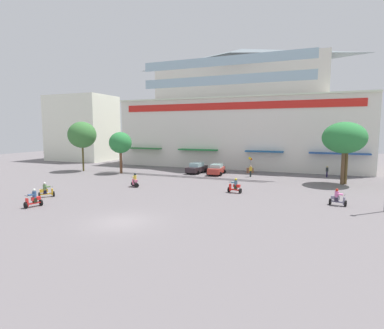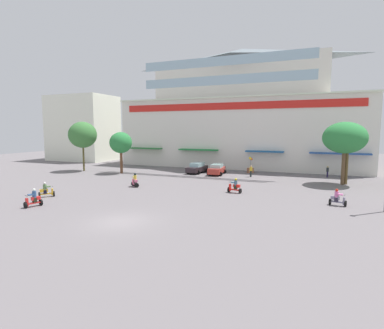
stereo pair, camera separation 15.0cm
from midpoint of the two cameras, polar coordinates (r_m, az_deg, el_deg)
ground_plane at (r=33.58m, az=-0.36°, el=-4.54°), size 128.00×128.00×0.00m
colonial_building at (r=55.28m, az=8.87°, el=9.23°), size 41.06×17.28×20.43m
flank_building_left at (r=68.96m, az=-19.85°, el=6.38°), size 12.96×8.91×13.43m
plaza_tree_0 at (r=50.35m, az=-19.94°, el=5.23°), size 4.29×4.26×7.67m
plaza_tree_1 at (r=40.13m, az=26.95°, el=4.20°), size 3.37×2.96×7.00m
plaza_tree_2 at (r=46.09m, az=-13.33°, el=3.95°), size 3.27×3.33×6.10m
plaza_tree_3 at (r=39.75m, az=26.51°, el=4.48°), size 4.90×5.26×7.36m
parked_car_0 at (r=45.42m, az=0.81°, el=-0.63°), size 2.54×4.47×1.56m
parked_car_1 at (r=43.98m, az=4.50°, el=-0.90°), size 2.44×4.31×1.51m
scooter_rider_0 at (r=32.51m, az=-25.75°, el=-4.49°), size 1.27×1.43×1.48m
scooter_rider_1 at (r=28.95m, az=-27.65°, el=-5.82°), size 0.92×1.48×1.55m
scooter_rider_2 at (r=35.15m, az=-10.75°, el=-3.07°), size 1.37×1.28×1.58m
scooter_rider_3 at (r=28.95m, az=25.45°, el=-5.78°), size 1.43×0.81×1.46m
scooter_rider_4 at (r=31.60m, az=7.88°, el=-4.12°), size 1.47×0.77×1.53m
pedestrian_0 at (r=45.17m, az=23.85°, el=-1.07°), size 0.44×0.44×1.57m
pedestrian_1 at (r=42.47m, az=10.80°, el=-1.09°), size 0.53×0.53×1.59m
balloon_vendor_cart at (r=46.36m, az=10.72°, el=-0.48°), size 1.08×0.98×2.40m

